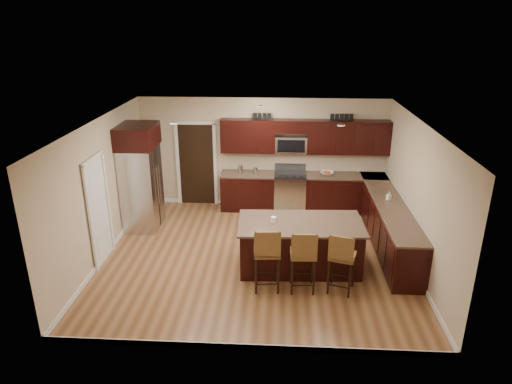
# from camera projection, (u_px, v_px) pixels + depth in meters

# --- Properties ---
(floor) EXTENTS (6.00, 6.00, 0.00)m
(floor) POSITION_uv_depth(u_px,v_px,m) (256.00, 256.00, 9.10)
(floor) COLOR brown
(floor) RESTS_ON ground
(ceiling) EXTENTS (6.00, 6.00, 0.00)m
(ceiling) POSITION_uv_depth(u_px,v_px,m) (257.00, 123.00, 8.13)
(ceiling) COLOR silver
(ceiling) RESTS_ON wall_back
(wall_back) EXTENTS (6.00, 0.00, 6.00)m
(wall_back) POSITION_uv_depth(u_px,v_px,m) (263.00, 153.00, 11.18)
(wall_back) COLOR #C7B090
(wall_back) RESTS_ON floor
(wall_left) EXTENTS (0.00, 5.50, 5.50)m
(wall_left) POSITION_uv_depth(u_px,v_px,m) (101.00, 190.00, 8.78)
(wall_left) COLOR #C7B090
(wall_left) RESTS_ON floor
(wall_right) EXTENTS (0.00, 5.50, 5.50)m
(wall_right) POSITION_uv_depth(u_px,v_px,m) (418.00, 197.00, 8.46)
(wall_right) COLOR #C7B090
(wall_right) RESTS_ON floor
(base_cabinets) EXTENTS (4.02, 3.96, 0.92)m
(base_cabinets) POSITION_uv_depth(u_px,v_px,m) (345.00, 209.00, 10.18)
(base_cabinets) COLOR black
(base_cabinets) RESTS_ON floor
(upper_cabinets) EXTENTS (4.00, 0.33, 0.80)m
(upper_cabinets) POSITION_uv_depth(u_px,v_px,m) (307.00, 136.00, 10.80)
(upper_cabinets) COLOR black
(upper_cabinets) RESTS_ON wall_back
(range) EXTENTS (0.76, 0.64, 1.11)m
(range) POSITION_uv_depth(u_px,v_px,m) (290.00, 191.00, 11.18)
(range) COLOR silver
(range) RESTS_ON floor
(microwave) EXTENTS (0.76, 0.31, 0.40)m
(microwave) POSITION_uv_depth(u_px,v_px,m) (291.00, 144.00, 10.91)
(microwave) COLOR silver
(microwave) RESTS_ON upper_cabinets
(doorway) EXTENTS (0.85, 0.03, 2.06)m
(doorway) POSITION_uv_depth(u_px,v_px,m) (197.00, 165.00, 11.37)
(doorway) COLOR black
(doorway) RESTS_ON floor
(pantry_door) EXTENTS (0.03, 0.80, 2.04)m
(pantry_door) POSITION_uv_depth(u_px,v_px,m) (98.00, 212.00, 8.62)
(pantry_door) COLOR white
(pantry_door) RESTS_ON floor
(letter_decor) EXTENTS (2.20, 0.03, 0.15)m
(letter_decor) POSITION_uv_depth(u_px,v_px,m) (301.00, 117.00, 10.64)
(letter_decor) COLOR black
(letter_decor) RESTS_ON upper_cabinets
(island) EXTENTS (2.35, 1.30, 0.92)m
(island) POSITION_uv_depth(u_px,v_px,m) (300.00, 246.00, 8.59)
(island) COLOR black
(island) RESTS_ON floor
(stool_left) EXTENTS (0.48, 0.48, 1.19)m
(stool_left) POSITION_uv_depth(u_px,v_px,m) (267.00, 252.00, 7.72)
(stool_left) COLOR brown
(stool_left) RESTS_ON floor
(stool_mid) EXTENTS (0.45, 0.45, 1.16)m
(stool_mid) POSITION_uv_depth(u_px,v_px,m) (303.00, 254.00, 7.69)
(stool_mid) COLOR brown
(stool_mid) RESTS_ON floor
(stool_right) EXTENTS (0.53, 0.53, 1.12)m
(stool_right) POSITION_uv_depth(u_px,v_px,m) (342.00, 256.00, 7.67)
(stool_right) COLOR brown
(stool_right) RESTS_ON floor
(refrigerator) EXTENTS (0.79, 0.99, 2.35)m
(refrigerator) POSITION_uv_depth(u_px,v_px,m) (141.00, 176.00, 10.00)
(refrigerator) COLOR silver
(refrigerator) RESTS_ON floor
(floor_mat) EXTENTS (0.92, 0.72, 0.01)m
(floor_mat) POSITION_uv_depth(u_px,v_px,m) (277.00, 222.00, 10.63)
(floor_mat) COLOR brown
(floor_mat) RESTS_ON floor
(fruit_bowl) EXTENTS (0.36, 0.36, 0.08)m
(fruit_bowl) POSITION_uv_depth(u_px,v_px,m) (327.00, 173.00, 10.96)
(fruit_bowl) COLOR silver
(fruit_bowl) RESTS_ON base_cabinets
(soap_bottle) EXTENTS (0.11, 0.11, 0.18)m
(soap_bottle) POSITION_uv_depth(u_px,v_px,m) (389.00, 196.00, 9.43)
(soap_bottle) COLOR #B2B2B2
(soap_bottle) RESTS_ON base_cabinets
(canister_tall) EXTENTS (0.12, 0.12, 0.20)m
(canister_tall) POSITION_uv_depth(u_px,v_px,m) (240.00, 169.00, 11.05)
(canister_tall) COLOR silver
(canister_tall) RESTS_ON base_cabinets
(canister_short) EXTENTS (0.11, 0.11, 0.16)m
(canister_short) POSITION_uv_depth(u_px,v_px,m) (256.00, 170.00, 11.04)
(canister_short) COLOR silver
(canister_short) RESTS_ON base_cabinets
(island_jar) EXTENTS (0.10, 0.10, 0.10)m
(island_jar) POSITION_uv_depth(u_px,v_px,m) (274.00, 219.00, 8.42)
(island_jar) COLOR white
(island_jar) RESTS_ON island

